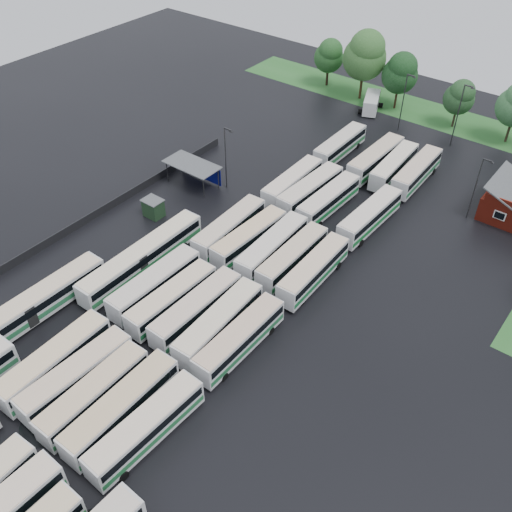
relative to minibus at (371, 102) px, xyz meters
The scene contains 42 objects.
ground 60.06m from the minibus, 81.87° to the right, with size 160.00×160.00×0.00m, color black.
wash_shed 38.44m from the minibus, 103.11° to the right, with size 8.20×4.20×3.58m.
utility_hut 47.46m from the minibus, 99.35° to the right, with size 2.70×2.20×2.62m.
grass_strip_north 11.89m from the minibus, 27.09° to the left, with size 80.00×10.00×0.01m, color #286327.
west_fence 53.24m from the minibus, 104.92° to the right, with size 0.10×50.00×1.20m, color #2D2D30.
bus_r1c0 72.08m from the minibus, 86.67° to the right, with size 3.12×12.67×3.50m.
bus_r1c1 72.17m from the minibus, 84.18° to the right, with size 2.96×12.21×3.38m.
bus_r1c2 72.84m from the minibus, 81.87° to the right, with size 2.78×12.03×3.34m.
bus_r1c3 72.86m from the minibus, 79.29° to the right, with size 2.91×12.68×3.52m.
bus_r1c4 73.65m from the minibus, 76.77° to the right, with size 3.02×12.31×3.40m.
bus_r2c0 58.04m from the minibus, 86.10° to the right, with size 2.76×12.45×3.46m.
bus_r2c1 58.86m from the minibus, 83.04° to the right, with size 2.83×12.03×3.33m.
bus_r2c2 58.88m from the minibus, 79.82° to the right, with size 2.71×12.36×3.44m.
bus_r2c3 59.69m from the minibus, 76.68° to the right, with size 3.25×12.62×3.48m.
bus_r2c4 60.75m from the minibus, 73.92° to the right, with size 2.60×12.17×3.39m.
bus_r3c0 44.72m from the minibus, 84.98° to the right, with size 3.10×12.46×3.44m.
bus_r3c1 45.09m from the minibus, 80.91° to the right, with size 3.06×12.07×3.33m.
bus_r3c2 45.57m from the minibus, 76.57° to the right, with size 3.12×12.52×3.46m.
bus_r3c3 46.34m from the minibus, 72.90° to the right, with size 2.67×12.01×3.34m.
bus_r3c4 47.85m from the minibus, 69.22° to the right, with size 2.91×12.27×3.40m.
bus_r4c0 31.01m from the minibus, 82.33° to the right, with size 2.82×12.14×3.37m.
bus_r4c1 31.72m from the minibus, 76.74° to the right, with size 3.10×12.46×3.44m.
bus_r4c2 32.99m from the minibus, 71.33° to the right, with size 2.86×12.09×3.35m.
bus_r4c4 35.50m from the minibus, 61.53° to the right, with size 2.99×12.52×3.46m.
bus_r5c0 17.72m from the minibus, 77.29° to the right, with size 2.69×12.08×3.35m.
bus_r5c2 20.47m from the minibus, 59.55° to the right, with size 2.96×12.75×3.54m.
bus_r5c3 22.32m from the minibus, 52.67° to the right, with size 3.15×12.17×3.36m.
bus_r5c4 24.17m from the minibus, 45.47° to the right, with size 2.99×12.45×3.45m.
artic_bus_west_b 55.52m from the minibus, 90.68° to the right, with size 2.78×18.42×3.41m.
artic_bus_west_c 68.92m from the minibus, 93.33° to the right, with size 2.74×18.38×3.41m.
minibus is the anchor object (origin of this frame).
tree_north_0 13.66m from the minibus, 159.72° to the left, with size 5.61×5.61×9.29m.
tree_north_1 8.49m from the minibus, 141.17° to the left, with size 7.83×7.83×12.97m.
tree_north_2 6.96m from the minibus, 48.51° to the left, with size 6.34×6.34×10.51m.
tree_north_3 15.20m from the minibus, 12.47° to the left, with size 5.19×5.19×8.59m.
lamp_post_ne 34.02m from the minibus, 38.06° to the right, with size 1.43×0.28×9.27m.
lamp_post_nw 35.66m from the minibus, 97.07° to the right, with size 1.48×0.29×9.62m.
lamp_post_back_w 9.36m from the minibus, 26.25° to the right, with size 1.53×0.30×9.91m.
lamp_post_back_e 17.67m from the minibus, 11.05° to the right, with size 1.61×0.31×10.47m.
puddle_0 76.90m from the minibus, 83.91° to the right, with size 4.97×4.97×0.01m, color black.
puddle_2 58.75m from the minibus, 90.79° to the right, with size 7.59×7.59×0.01m, color black.
puddle_3 60.76m from the minibus, 78.80° to the right, with size 5.04×5.04×0.01m, color black.
Camera 1 is at (33.87, -29.14, 46.37)m, focal length 40.00 mm.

